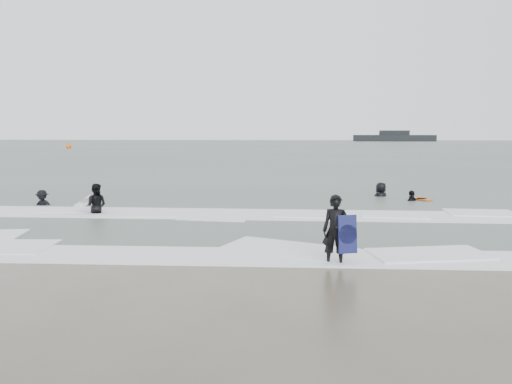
# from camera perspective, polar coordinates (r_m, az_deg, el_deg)

# --- Properties ---
(ground) EXTENTS (320.00, 320.00, 0.00)m
(ground) POSITION_cam_1_polar(r_m,az_deg,el_deg) (14.17, -1.52, -6.91)
(ground) COLOR brown
(ground) RESTS_ON ground
(sea) EXTENTS (320.00, 320.00, 0.00)m
(sea) POSITION_cam_1_polar(r_m,az_deg,el_deg) (93.75, 3.45, 4.99)
(sea) COLOR #47544C
(sea) RESTS_ON ground
(surfer_centre) EXTENTS (0.73, 0.54, 1.84)m
(surfer_centre) POSITION_cam_1_polar(r_m,az_deg,el_deg) (12.99, 9.01, -8.29)
(surfer_centre) COLOR black
(surfer_centre) RESTS_ON ground
(surfer_wading) EXTENTS (0.92, 0.73, 1.83)m
(surfer_wading) POSITION_cam_1_polar(r_m,az_deg,el_deg) (21.39, -17.78, -2.48)
(surfer_wading) COLOR black
(surfer_wading) RESTS_ON ground
(surfer_breaker) EXTENTS (1.06, 0.65, 1.60)m
(surfer_breaker) POSITION_cam_1_polar(r_m,az_deg,el_deg) (24.55, -23.21, -1.52)
(surfer_breaker) COLOR black
(surfer_breaker) RESTS_ON ground
(surfer_right_near) EXTENTS (1.03, 0.96, 1.70)m
(surfer_right_near) POSITION_cam_1_polar(r_m,az_deg,el_deg) (25.20, 17.38, -1.06)
(surfer_right_near) COLOR black
(surfer_right_near) RESTS_ON ground
(surfer_right_far) EXTENTS (1.12, 0.99, 1.92)m
(surfer_right_far) POSITION_cam_1_polar(r_m,az_deg,el_deg) (26.44, 14.07, -0.59)
(surfer_right_far) COLOR black
(surfer_right_far) RESTS_ON ground
(surf_foam) EXTENTS (30.03, 9.06, 0.09)m
(surf_foam) POSITION_cam_1_polar(r_m,az_deg,el_deg) (17.76, -0.31, -3.91)
(surf_foam) COLOR white
(surf_foam) RESTS_ON ground
(bodyboards) EXTENTS (15.53, 12.86, 1.25)m
(bodyboards) POSITION_cam_1_polar(r_m,az_deg,el_deg) (19.11, 3.35, -1.75)
(bodyboards) COLOR #0F1247
(bodyboards) RESTS_ON ground
(buoy) EXTENTS (1.00, 1.00, 1.65)m
(buoy) POSITION_cam_1_polar(r_m,az_deg,el_deg) (100.53, -20.64, 4.89)
(buoy) COLOR #DB5B09
(buoy) RESTS_ON ground
(vessel_horizon) EXTENTS (24.80, 4.43, 3.37)m
(vessel_horizon) POSITION_cam_1_polar(r_m,az_deg,el_deg) (162.00, 15.51, 6.04)
(vessel_horizon) COLOR black
(vessel_horizon) RESTS_ON ground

